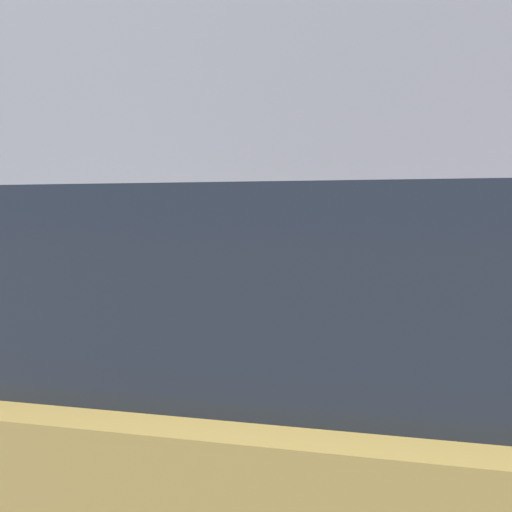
{
  "coord_description": "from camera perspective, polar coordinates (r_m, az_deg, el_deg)",
  "views": [
    {
      "loc": [
        -0.11,
        -2.29,
        1.65
      ],
      "look_at": [
        -0.52,
        1.02,
        1.3
      ],
      "focal_mm": 28.0,
      "sensor_mm": 36.0,
      "label": 1
    }
  ],
  "objects": [
    {
      "name": "ground_plane",
      "position": [
        2.82,
        9.16,
        -29.78
      ],
      "size": [
        60.0,
        60.0,
        0.0
      ],
      "primitive_type": "plane",
      "color": "slate"
    },
    {
      "name": "sidewalk",
      "position": [
        4.76,
        8.17,
        -13.42
      ],
      "size": [
        24.0,
        2.8,
        0.14
      ],
      "color": "#9E9B96",
      "rests_on": "ground_plane"
    },
    {
      "name": "parking_meter",
      "position": [
        3.37,
        -0.0,
        -1.98
      ],
      "size": [
        0.19,
        0.15,
        1.41
      ],
      "color": "slate",
      "rests_on": "sidewalk"
    },
    {
      "name": "parked_car_beside_meter",
      "position": [
        2.26,
        28.87,
        -13.88
      ],
      "size": [
        4.68,
        2.19,
        1.74
      ],
      "rotation": [
        0.0,
        0.0,
        -0.05
      ],
      "color": "black",
      "rests_on": "ground_plane"
    },
    {
      "name": "building_facade",
      "position": [
        6.86,
        8.22,
        19.84
      ],
      "size": [
        24.0,
        0.3,
        6.58
      ],
      "color": "gray",
      "rests_on": "ground_plane"
    }
  ]
}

